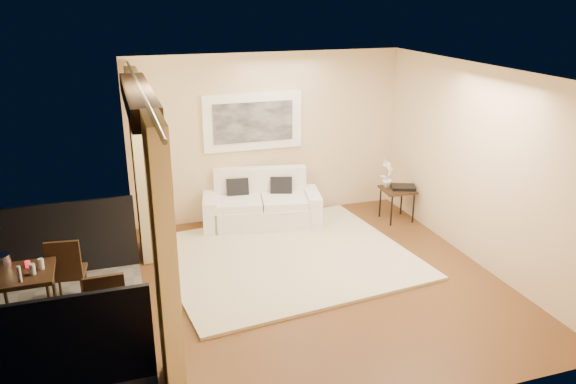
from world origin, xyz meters
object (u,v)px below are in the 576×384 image
orchid (387,174)px  ice_bucket (3,263)px  side_table (397,192)px  balcony_chair_near (107,315)px  sofa (261,206)px  balcony_chair_far (66,268)px  bistro_table (24,279)px

orchid → ice_bucket: (-5.47, -1.71, 0.06)m
ice_bucket → side_table: bearing=16.0°
orchid → balcony_chair_near: size_ratio=0.52×
sofa → balcony_chair_far: bearing=-137.4°
side_table → orchid: orchid is taller
sofa → balcony_chair_far: (-2.86, -1.76, 0.20)m
sofa → balcony_chair_near: balcony_chair_near is taller
orchid → balcony_chair_far: orchid is taller
side_table → bistro_table: bearing=-162.7°
side_table → orchid: size_ratio=1.14×
balcony_chair_near → bistro_table: bearing=135.0°
balcony_chair_near → ice_bucket: size_ratio=4.62×
bistro_table → balcony_chair_far: (0.39, 0.44, -0.14)m
sofa → balcony_chair_near: size_ratio=2.13×
side_table → balcony_chair_near: (-4.59, -2.49, 0.05)m
bistro_table → side_table: bearing=17.3°
side_table → bistro_table: 5.69m
orchid → ice_bucket: size_ratio=2.40×
sofa → balcony_chair_far: balcony_chair_far is taller
sofa → orchid: 2.12m
balcony_chair_far → side_table: bearing=-159.5°
sofa → ice_bucket: bearing=-137.4°
sofa → balcony_chair_near: (-2.42, -2.99, 0.22)m
side_table → balcony_chair_far: balcony_chair_far is taller
orchid → side_table: bearing=-35.5°
bistro_table → ice_bucket: 0.28m
balcony_chair_near → orchid: bearing=29.1°
side_table → ice_bucket: bearing=-164.0°
balcony_chair_near → balcony_chair_far: bearing=108.5°
ice_bucket → bistro_table: bearing=-23.9°
bistro_table → balcony_chair_far: bearing=48.1°
bistro_table → balcony_chair_near: size_ratio=0.80×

